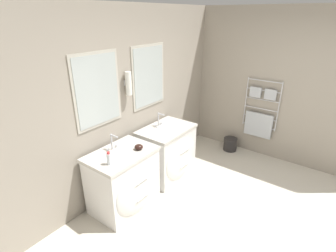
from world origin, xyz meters
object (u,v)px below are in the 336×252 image
vanity_left (125,180)px  vanity_right (168,152)px  toiletry_bottle (109,159)px  waste_bin (230,144)px  amenity_bowl (139,147)px

vanity_left → vanity_right: (0.97, 0.00, 0.00)m
vanity_left → toiletry_bottle: 0.56m
toiletry_bottle → waste_bin: size_ratio=0.64×
toiletry_bottle → amenity_bowl: 0.48m
vanity_right → waste_bin: vanity_right is taller
vanity_right → vanity_left: bearing=180.0°
waste_bin → vanity_right: bearing=162.3°
toiletry_bottle → vanity_left: bearing=12.4°
amenity_bowl → vanity_right: bearing=6.4°
vanity_left → toiletry_bottle: (-0.28, -0.06, 0.48)m
vanity_left → toiletry_bottle: bearing=-167.6°
vanity_right → amenity_bowl: 0.89m
vanity_left → waste_bin: 2.44m
vanity_right → waste_bin: bearing=-17.7°
toiletry_bottle → amenity_bowl: (0.48, -0.02, -0.04)m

